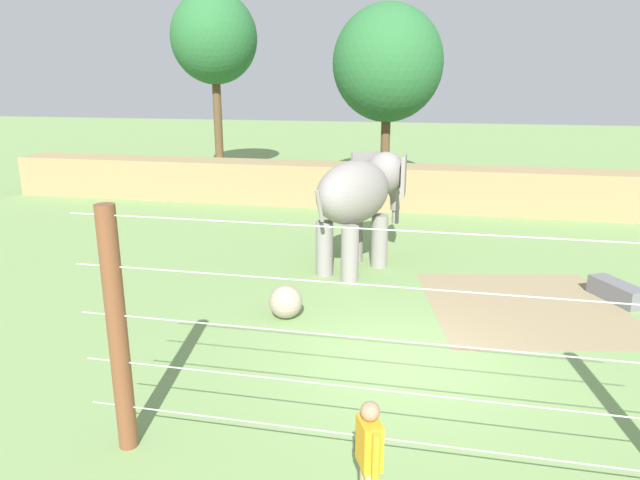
{
  "coord_description": "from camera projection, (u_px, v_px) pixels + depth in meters",
  "views": [
    {
      "loc": [
        0.43,
        -9.88,
        5.07
      ],
      "look_at": [
        -2.29,
        2.85,
        1.4
      ],
      "focal_mm": 32.33,
      "sensor_mm": 36.0,
      "label": 1
    }
  ],
  "objects": [
    {
      "name": "ground_plane",
      "position": [
        408.0,
        359.0,
        10.77
      ],
      "size": [
        120.0,
        120.0,
        0.0
      ],
      "primitive_type": "plane",
      "color": "#759956"
    },
    {
      "name": "dirt_patch",
      "position": [
        526.0,
        307.0,
        13.24
      ],
      "size": [
        5.16,
        5.3,
        0.01
      ],
      "primitive_type": "cube",
      "rotation": [
        0.0,
        0.0,
        0.2
      ],
      "color": "#937F5B",
      "rests_on": "ground"
    },
    {
      "name": "embankment_wall",
      "position": [
        430.0,
        188.0,
        22.9
      ],
      "size": [
        36.0,
        1.8,
        1.69
      ],
      "primitive_type": "cube",
      "color": "#997F56",
      "rests_on": "ground"
    },
    {
      "name": "elephant",
      "position": [
        360.0,
        196.0,
        15.46
      ],
      "size": [
        2.65,
        3.84,
        3.06
      ],
      "color": "gray",
      "rests_on": "ground"
    },
    {
      "name": "enrichment_ball",
      "position": [
        286.0,
        302.0,
        12.55
      ],
      "size": [
        0.73,
        0.73,
        0.73
      ],
      "primitive_type": "sphere",
      "color": "gray",
      "rests_on": "ground"
    },
    {
      "name": "cable_fence",
      "position": [
        395.0,
        359.0,
        7.02
      ],
      "size": [
        8.47,
        0.27,
        3.53
      ],
      "color": "brown",
      "rests_on": "ground"
    },
    {
      "name": "zookeeper",
      "position": [
        369.0,
        461.0,
        6.46
      ],
      "size": [
        0.38,
        0.56,
        1.67
      ],
      "color": "tan",
      "rests_on": "ground"
    },
    {
      "name": "feed_trough",
      "position": [
        617.0,
        292.0,
        13.56
      ],
      "size": [
        1.11,
        1.47,
        0.44
      ],
      "color": "slate",
      "rests_on": "ground"
    },
    {
      "name": "tree_far_left",
      "position": [
        388.0,
        64.0,
        26.39
      ],
      "size": [
        5.06,
        5.06,
        8.38
      ],
      "color": "brown",
      "rests_on": "ground"
    },
    {
      "name": "tree_left_of_centre",
      "position": [
        214.0,
        39.0,
        29.38
      ],
      "size": [
        4.4,
        4.4,
        9.36
      ],
      "color": "brown",
      "rests_on": "ground"
    }
  ]
}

